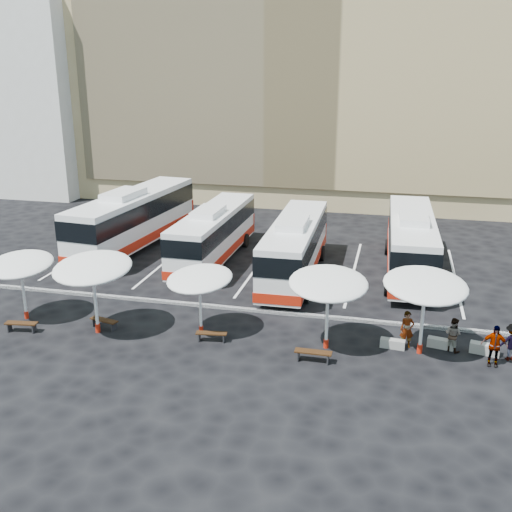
% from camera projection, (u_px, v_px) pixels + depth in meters
% --- Properties ---
extents(ground, '(120.00, 120.00, 0.00)m').
position_uv_depth(ground, '(224.00, 313.00, 30.84)').
color(ground, black).
rests_on(ground, ground).
extents(sandstone_building, '(42.00, 18.25, 29.60)m').
position_uv_depth(sandstone_building, '(317.00, 59.00, 56.43)').
color(sandstone_building, tan).
rests_on(sandstone_building, ground).
extents(apartment_block, '(14.00, 14.00, 18.00)m').
position_uv_depth(apartment_block, '(34.00, 97.00, 60.19)').
color(apartment_block, silver).
rests_on(apartment_block, ground).
extents(curb_divider, '(34.00, 0.25, 0.15)m').
position_uv_depth(curb_divider, '(226.00, 308.00, 31.28)').
color(curb_divider, black).
rests_on(curb_divider, ground).
extents(bay_lines, '(24.15, 12.00, 0.01)m').
position_uv_depth(bay_lines, '(259.00, 264.00, 38.24)').
color(bay_lines, white).
rests_on(bay_lines, ground).
extents(bus_0, '(4.06, 13.52, 4.23)m').
position_uv_depth(bus_0, '(134.00, 217.00, 41.06)').
color(bus_0, white).
rests_on(bus_0, ground).
extents(bus_1, '(2.82, 11.57, 3.66)m').
position_uv_depth(bus_1, '(214.00, 232.00, 38.46)').
color(bus_1, white).
rests_on(bus_1, ground).
extents(bus_2, '(2.96, 11.95, 3.78)m').
position_uv_depth(bus_2, '(295.00, 246.00, 35.46)').
color(bus_2, white).
rests_on(bus_2, ground).
extents(bus_3, '(3.13, 12.38, 3.91)m').
position_uv_depth(bus_3, '(411.00, 241.00, 36.10)').
color(bus_3, white).
rests_on(bus_3, ground).
extents(sunshade_0, '(3.59, 3.63, 3.37)m').
position_uv_depth(sunshade_0, '(20.00, 265.00, 29.26)').
color(sunshade_0, white).
rests_on(sunshade_0, ground).
extents(sunshade_1, '(3.67, 3.72, 3.82)m').
position_uv_depth(sunshade_1, '(93.00, 268.00, 27.60)').
color(sunshade_1, white).
rests_on(sunshade_1, ground).
extents(sunshade_2, '(4.00, 4.03, 3.23)m').
position_uv_depth(sunshade_2, '(200.00, 279.00, 27.67)').
color(sunshade_2, white).
rests_on(sunshade_2, ground).
extents(sunshade_3, '(4.13, 4.17, 3.65)m').
position_uv_depth(sunshade_3, '(328.00, 283.00, 26.09)').
color(sunshade_3, white).
rests_on(sunshade_3, ground).
extents(sunshade_4, '(4.50, 4.53, 3.77)m').
position_uv_depth(sunshade_4, '(425.00, 286.00, 25.56)').
color(sunshade_4, white).
rests_on(sunshade_4, ground).
extents(wood_bench_0, '(1.57, 0.61, 0.47)m').
position_uv_depth(wood_bench_0, '(21.00, 325.00, 28.55)').
color(wood_bench_0, black).
rests_on(wood_bench_0, ground).
extents(wood_bench_1, '(1.52, 0.73, 0.45)m').
position_uv_depth(wood_bench_1, '(104.00, 321.00, 28.95)').
color(wood_bench_1, black).
rests_on(wood_bench_1, ground).
extents(wood_bench_2, '(1.47, 0.58, 0.44)m').
position_uv_depth(wood_bench_2, '(211.00, 335.00, 27.57)').
color(wood_bench_2, black).
rests_on(wood_bench_2, ground).
extents(wood_bench_3, '(1.60, 0.43, 0.49)m').
position_uv_depth(wood_bench_3, '(313.00, 354.00, 25.67)').
color(wood_bench_3, black).
rests_on(wood_bench_3, ground).
extents(conc_bench_0, '(1.12, 0.46, 0.41)m').
position_uv_depth(conc_bench_0, '(393.00, 344.00, 26.97)').
color(conc_bench_0, gray).
rests_on(conc_bench_0, ground).
extents(conc_bench_1, '(1.21, 0.61, 0.43)m').
position_uv_depth(conc_bench_1, '(441.00, 343.00, 26.98)').
color(conc_bench_1, gray).
rests_on(conc_bench_1, ground).
extents(conc_bench_2, '(1.32, 0.69, 0.47)m').
position_uv_depth(conc_bench_2, '(485.00, 349.00, 26.40)').
color(conc_bench_2, gray).
rests_on(conc_bench_2, ground).
extents(passenger_0, '(0.69, 0.52, 1.72)m').
position_uv_depth(passenger_0, '(407.00, 329.00, 26.86)').
color(passenger_0, black).
rests_on(passenger_0, ground).
extents(passenger_1, '(0.97, 0.92, 1.57)m').
position_uv_depth(passenger_1, '(453.00, 335.00, 26.51)').
color(passenger_1, black).
rests_on(passenger_1, ground).
extents(passenger_2, '(1.11, 0.52, 1.84)m').
position_uv_depth(passenger_2, '(494.00, 346.00, 25.19)').
color(passenger_2, black).
rests_on(passenger_2, ground).
extents(passenger_3, '(1.19, 0.84, 1.67)m').
position_uv_depth(passenger_3, '(511.00, 342.00, 25.70)').
color(passenger_3, black).
rests_on(passenger_3, ground).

